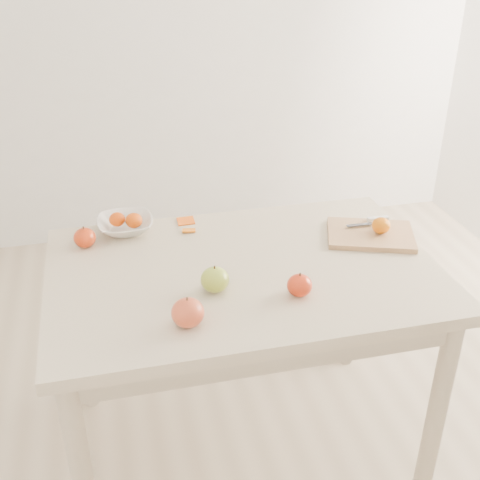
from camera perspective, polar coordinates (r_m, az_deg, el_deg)
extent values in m
plane|color=#C6B293|center=(2.34, 0.30, -18.51)|extent=(3.50, 3.50, 0.00)
cube|color=beige|center=(1.88, 0.36, -3.13)|extent=(1.20, 0.80, 0.04)
cylinder|color=#BCAA8E|center=(2.33, -14.87, -8.23)|extent=(0.06, 0.06, 0.71)
cylinder|color=#BCAA8E|center=(2.50, 10.56, -4.90)|extent=(0.06, 0.06, 0.71)
cylinder|color=#BCAA8E|center=(1.83, -14.73, -20.84)|extent=(0.06, 0.06, 0.71)
cylinder|color=#BCAA8E|center=(2.04, 18.21, -15.04)|extent=(0.06, 0.06, 0.71)
cube|color=tan|center=(2.08, 12.26, 0.50)|extent=(0.34, 0.29, 0.02)
ellipsoid|color=orange|center=(2.07, 13.23, 1.35)|extent=(0.06, 0.06, 0.05)
imported|color=white|center=(2.10, -10.83, 1.41)|extent=(0.19, 0.19, 0.05)
ellipsoid|color=#D64707|center=(2.10, -11.57, 1.93)|extent=(0.06, 0.06, 0.05)
ellipsoid|color=#D94207|center=(2.08, -10.03, 1.84)|extent=(0.06, 0.06, 0.05)
cube|color=#E85A10|center=(2.14, -5.16, 1.70)|extent=(0.06, 0.05, 0.01)
cube|color=orange|center=(2.08, -4.86, 0.86)|extent=(0.05, 0.04, 0.01)
cube|color=silver|center=(2.16, 12.94, 1.96)|extent=(0.08, 0.02, 0.01)
cube|color=#36383D|center=(2.10, 11.28, 1.43)|extent=(0.10, 0.02, 0.00)
ellipsoid|color=olive|center=(1.74, -2.40, -3.77)|extent=(0.08, 0.08, 0.07)
ellipsoid|color=#A50604|center=(1.73, 5.67, -4.30)|extent=(0.07, 0.07, 0.07)
ellipsoid|color=maroon|center=(2.03, -14.51, 0.22)|extent=(0.07, 0.07, 0.07)
ellipsoid|color=maroon|center=(1.60, -4.97, -6.88)|extent=(0.09, 0.09, 0.08)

